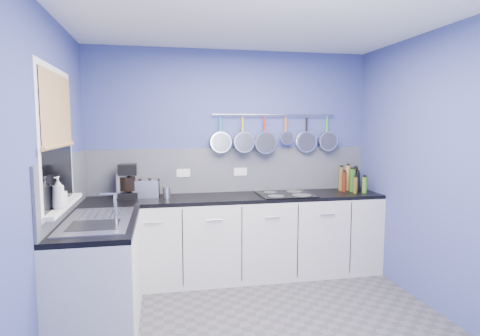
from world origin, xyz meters
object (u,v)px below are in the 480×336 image
object	(u,v)px
soap_bottle_b	(61,196)
soap_bottle_a	(58,193)
toaster	(145,189)
canister	(167,192)
coffee_maker	(128,181)
paper_towel	(122,186)
hob	(285,194)

from	to	relation	value
soap_bottle_b	soap_bottle_a	bearing A→B (deg)	-90.00
soap_bottle_a	soap_bottle_b	bearing A→B (deg)	90.00
soap_bottle_b	toaster	size ratio (longest dim) A/B	0.61
canister	coffee_maker	bearing A→B (deg)	172.72
soap_bottle_a	coffee_maker	distance (m)	1.27
canister	paper_towel	bearing A→B (deg)	170.91
soap_bottle_b	paper_towel	world-z (taller)	soap_bottle_b
paper_towel	coffee_maker	bearing A→B (deg)	-19.91
paper_towel	canister	distance (m)	0.47
soap_bottle_a	paper_towel	xyz separation A→B (m)	(0.33, 1.23, -0.14)
paper_towel	toaster	xyz separation A→B (m)	(0.24, 0.01, -0.04)
coffee_maker	canister	distance (m)	0.42
paper_towel	canister	world-z (taller)	paper_towel
paper_towel	toaster	size ratio (longest dim) A/B	0.91
paper_towel	hob	distance (m)	1.75
coffee_maker	canister	bearing A→B (deg)	-9.17
coffee_maker	toaster	world-z (taller)	coffee_maker
paper_towel	hob	xyz separation A→B (m)	(1.74, -0.15, -0.12)
paper_towel	canister	xyz separation A→B (m)	(0.46, -0.07, -0.07)
toaster	hob	world-z (taller)	toaster
soap_bottle_b	canister	xyz separation A→B (m)	(0.79, 1.09, -0.18)
soap_bottle_a	paper_towel	world-z (taller)	soap_bottle_a
soap_bottle_b	toaster	xyz separation A→B (m)	(0.57, 1.18, -0.14)
soap_bottle_a	hob	world-z (taller)	soap_bottle_a
soap_bottle_b	toaster	bearing A→B (deg)	64.36
soap_bottle_a	hob	xyz separation A→B (m)	(2.07, 1.08, -0.26)
paper_towel	canister	bearing A→B (deg)	-9.09
soap_bottle_a	coffee_maker	world-z (taller)	soap_bottle_a
soap_bottle_a	coffee_maker	xyz separation A→B (m)	(0.39, 1.21, -0.09)
coffee_maker	soap_bottle_a	bearing A→B (deg)	-109.84
soap_bottle_b	paper_towel	size ratio (longest dim) A/B	0.66
coffee_maker	toaster	bearing A→B (deg)	8.62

